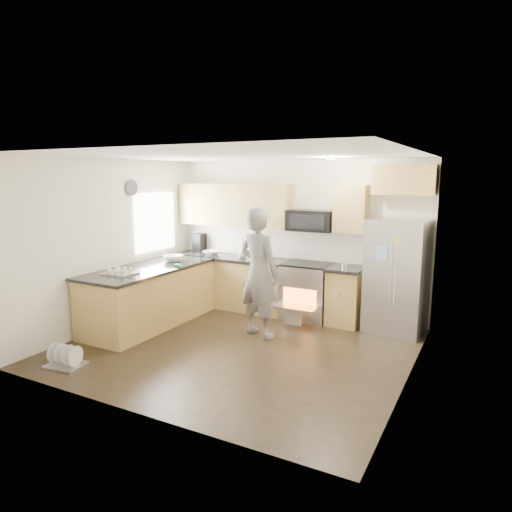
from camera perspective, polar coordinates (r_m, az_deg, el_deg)
The scene contains 8 objects.
ground at distance 6.43m, azimuth -2.31°, elevation -11.36°, with size 4.50×4.50×0.00m, color black.
room_shell at distance 6.05m, azimuth -2.65°, elevation 3.69°, with size 4.54×4.04×2.62m.
back_cabinet_run at distance 7.92m, azimuth 0.32°, elevation -0.00°, with size 4.45×0.64×2.50m.
peninsula at distance 7.46m, azimuth -13.11°, elevation -4.83°, with size 0.96×2.36×1.03m.
stove_range at distance 7.55m, azimuth 6.45°, elevation -2.80°, with size 0.76×0.97×1.79m.
refrigerator at distance 7.14m, azimuth 17.17°, elevation -2.46°, with size 0.90×0.73×1.71m.
person at distance 6.62m, azimuth 0.39°, elevation -2.08°, with size 0.69×0.46×1.91m, color gray.
dish_rack at distance 6.28m, azimuth -22.71°, elevation -11.94°, with size 0.49×0.42×0.28m.
Camera 1 is at (3.02, -5.17, 2.34)m, focal length 32.00 mm.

